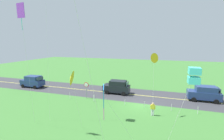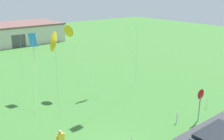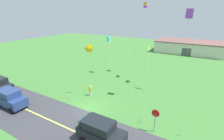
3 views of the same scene
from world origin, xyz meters
The scene contains 21 objects.
ground_plane centered at (0.00, 0.00, -0.05)m, with size 120.00×120.00×0.10m, color #3D7533.
asphalt_road centered at (0.00, -4.00, 0.00)m, with size 120.00×7.00×0.00m, color #38383D.
road_centre_stripe centered at (0.00, -4.00, 0.01)m, with size 120.00×0.16×0.00m, color #E5E04C.
car_suv_foreground centered at (4.24, -3.86, 1.15)m, with size 4.40×2.12×2.24m.
car_parked_west_near centered at (-9.00, -4.43, 1.15)m, with size 4.40×2.12×2.24m.
stop_sign centered at (8.09, -0.10, 1.80)m, with size 0.76×0.08×2.56m.
person_adult_near centered at (-1.99, 2.79, 0.86)m, with size 0.58×0.22×1.60m.
kite_red_low centered at (-1.86, 2.91, 6.84)m, with size 1.01×1.00×7.41m.
kite_yellow_high centered at (3.67, 10.94, 5.95)m, with size 1.51×4.02×6.52m.
kite_green_far centered at (8.81, 9.97, 10.94)m, with size 1.72×1.72×11.77m.
kite_pink_drift centered at (-4.28, 11.79, 6.80)m, with size 1.82×1.49×7.25m.
kite_orange_near centered at (1.26, 14.99, 12.48)m, with size 1.95×1.94×12.96m.
kite_cyan_top centered at (0.65, 12.12, 5.22)m, with size 1.81×3.96×5.98m.
warehouse_distant centered at (7.18, 39.23, 1.75)m, with size 18.36×10.20×3.50m.
fence_post_0 centered at (-7.20, 0.70, 0.45)m, with size 0.05×0.05×0.90m, color silver.
fence_post_1 centered at (-4.21, 0.70, 0.45)m, with size 0.05×0.05×0.90m, color silver.
fence_post_2 centered at (-0.82, 0.70, 0.45)m, with size 0.05×0.05×0.90m, color silver.
fence_post_3 centered at (1.86, 0.70, 0.45)m, with size 0.05×0.05×0.90m, color silver.
fence_post_4 centered at (6.49, 0.70, 0.45)m, with size 0.05×0.05×0.90m, color silver.
fence_post_5 centered at (6.56, 0.70, 0.45)m, with size 0.05×0.05×0.90m, color silver.
fence_post_6 centered at (10.55, 0.70, 0.45)m, with size 0.05×0.05×0.90m, color silver.
Camera 3 is at (10.98, -13.55, 11.20)m, focal length 25.80 mm.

